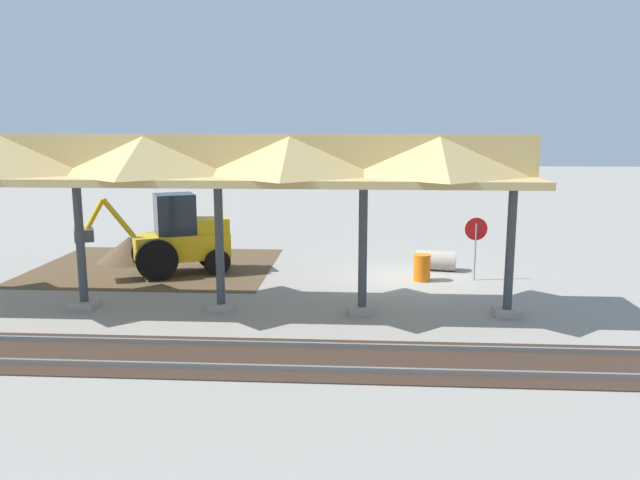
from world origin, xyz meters
name	(u,v)px	position (x,y,z in m)	size (l,w,h in m)	color
ground_plane	(406,278)	(0.00, 0.00, 0.00)	(120.00, 120.00, 0.00)	gray
dirt_work_zone	(156,267)	(9.11, -1.10, 0.00)	(8.59, 7.00, 0.01)	brown
platform_canopy	(145,161)	(7.46, 4.16, 4.18)	(21.01, 3.20, 4.90)	#9E998E
rail_tracks	(431,362)	(0.00, 7.78, 0.03)	(60.00, 2.58, 0.15)	slate
stop_sign	(476,236)	(-2.26, 0.16, 1.52)	(0.76, 0.10, 2.13)	gray
backhoe	(177,238)	(7.94, -0.11, 1.27)	(5.05, 3.23, 2.82)	#EAB214
dirt_mound	(130,261)	(10.40, -2.03, 0.00)	(4.91, 4.91, 1.90)	brown
concrete_pipe	(436,260)	(-1.14, -1.22, 0.36)	(1.50, 0.94, 0.71)	#9E9384
traffic_barrel	(422,268)	(-0.49, 0.37, 0.45)	(0.56, 0.56, 0.90)	orange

